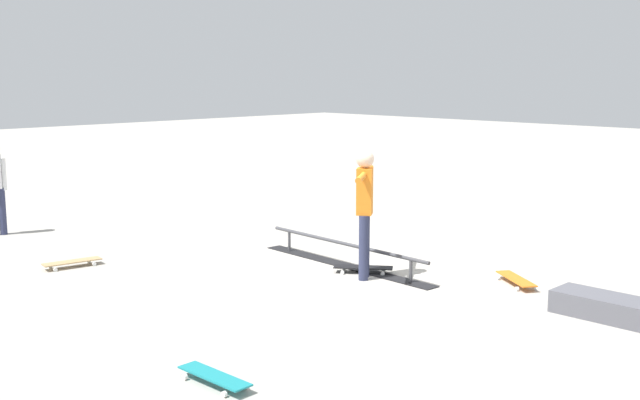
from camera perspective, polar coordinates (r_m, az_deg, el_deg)
ground_plane at (r=10.50m, az=2.07°, el=-5.58°), size 60.00×60.00×0.00m
grind_rail at (r=11.02m, az=1.84°, el=-4.08°), size 3.22×0.40×0.34m
skate_ledge at (r=9.20m, az=21.55°, el=-7.59°), size 1.64×0.50×0.25m
skater_main at (r=10.20m, az=3.27°, el=-0.34°), size 0.85×1.17×1.71m
skateboard_main at (r=10.66m, az=3.17°, el=-4.96°), size 0.76×0.64×0.09m
loose_skateboard_natural at (r=11.49m, az=-17.64°, el=-4.34°), size 0.36×0.82×0.09m
loose_skateboard_teal at (r=7.05m, az=-7.72°, el=-12.66°), size 0.80×0.27×0.09m
loose_skateboard_orange at (r=10.38m, az=14.12°, el=-5.62°), size 0.78×0.61×0.09m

